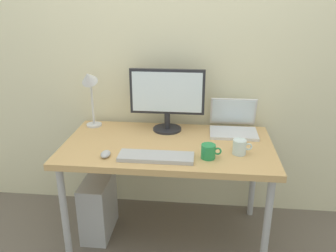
{
  "coord_description": "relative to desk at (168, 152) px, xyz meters",
  "views": [
    {
      "loc": [
        0.21,
        -2.04,
        1.6
      ],
      "look_at": [
        0.0,
        0.0,
        0.83
      ],
      "focal_mm": 37.13,
      "sensor_mm": 36.0,
      "label": 1
    }
  ],
  "objects": [
    {
      "name": "ground_plane",
      "position": [
        0.0,
        0.0,
        -0.65
      ],
      "size": [
        6.0,
        6.0,
        0.0
      ],
      "primitive_type": "plane",
      "color": "#665B51"
    },
    {
      "name": "back_wall",
      "position": [
        0.0,
        0.43,
        0.65
      ],
      "size": [
        4.4,
        0.04,
        2.6
      ],
      "primitive_type": "cube",
      "color": "beige",
      "rests_on": "ground_plane"
    },
    {
      "name": "desk",
      "position": [
        0.0,
        0.0,
        0.0
      ],
      "size": [
        1.34,
        0.73,
        0.71
      ],
      "color": "tan",
      "rests_on": "ground_plane"
    },
    {
      "name": "monitor",
      "position": [
        -0.03,
        0.24,
        0.31
      ],
      "size": [
        0.51,
        0.2,
        0.43
      ],
      "color": "#232328",
      "rests_on": "desk"
    },
    {
      "name": "laptop",
      "position": [
        0.43,
        0.26,
        0.12
      ],
      "size": [
        0.32,
        0.28,
        0.22
      ],
      "color": "silver",
      "rests_on": "desk"
    },
    {
      "name": "desk_lamp",
      "position": [
        -0.57,
        0.24,
        0.36
      ],
      "size": [
        0.11,
        0.16,
        0.43
      ],
      "color": "silver",
      "rests_on": "desk"
    },
    {
      "name": "keyboard",
      "position": [
        -0.05,
        -0.23,
        0.07
      ],
      "size": [
        0.44,
        0.14,
        0.02
      ],
      "primitive_type": "cube",
      "color": "#B2B2B7",
      "rests_on": "desk"
    },
    {
      "name": "mouse",
      "position": [
        -0.35,
        -0.23,
        0.08
      ],
      "size": [
        0.06,
        0.09,
        0.03
      ],
      "primitive_type": "ellipsoid",
      "color": "#B2B2B7",
      "rests_on": "desk"
    },
    {
      "name": "coffee_mug",
      "position": [
        0.26,
        -0.19,
        0.1
      ],
      "size": [
        0.12,
        0.09,
        0.09
      ],
      "color": "#268C4C",
      "rests_on": "desk"
    },
    {
      "name": "glass_cup",
      "position": [
        0.44,
        -0.11,
        0.11
      ],
      "size": [
        0.12,
        0.08,
        0.09
      ],
      "color": "silver",
      "rests_on": "desk"
    },
    {
      "name": "computer_tower",
      "position": [
        -0.49,
        -0.02,
        -0.44
      ],
      "size": [
        0.18,
        0.36,
        0.42
      ],
      "primitive_type": "cube",
      "color": "#B2B2B7",
      "rests_on": "ground_plane"
    }
  ]
}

